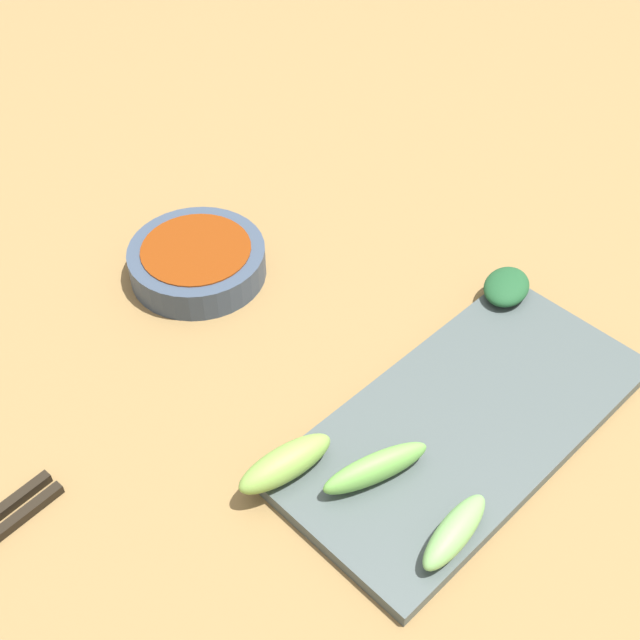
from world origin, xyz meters
name	(u,v)px	position (x,y,z in m)	size (l,w,h in m)	color
tabletop	(341,354)	(0.00, 0.00, 0.01)	(2.10, 2.10, 0.02)	olive
sauce_bowl	(197,260)	(-0.16, -0.03, 0.04)	(0.13, 0.13, 0.03)	#354254
serving_plate	(464,422)	(0.13, 0.01, 0.03)	(0.16, 0.32, 0.01)	#434E4D
broccoli_stalk_0	(285,463)	(0.07, -0.13, 0.05)	(0.03, 0.08, 0.03)	#7AA544
broccoli_leafy_1	(506,287)	(0.07, 0.15, 0.04)	(0.04, 0.05, 0.02)	#1C4B27
broccoli_stalk_2	(455,532)	(0.20, -0.09, 0.04)	(0.02, 0.07, 0.02)	#72AA5A
broccoli_stalk_3	(376,468)	(0.12, -0.09, 0.04)	(0.02, 0.09, 0.03)	#69AA48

